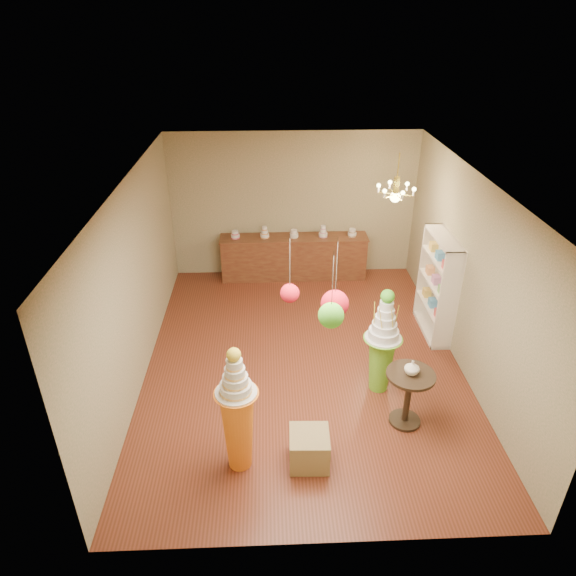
{
  "coord_description": "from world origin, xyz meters",
  "views": [
    {
      "loc": [
        -0.53,
        -6.75,
        5.08
      ],
      "look_at": [
        -0.25,
        0.0,
        1.36
      ],
      "focal_mm": 32.0,
      "sensor_mm": 36.0,
      "label": 1
    }
  ],
  "objects_px": {
    "sideboard": "(294,256)",
    "round_table": "(409,391)",
    "pedestal_green": "(382,350)",
    "pedestal_orange": "(238,420)"
  },
  "relations": [
    {
      "from": "sideboard",
      "to": "round_table",
      "type": "bearing_deg",
      "value": -73.44
    },
    {
      "from": "round_table",
      "to": "pedestal_green",
      "type": "bearing_deg",
      "value": 107.03
    },
    {
      "from": "pedestal_orange",
      "to": "sideboard",
      "type": "distance_m",
      "value": 5.16
    },
    {
      "from": "sideboard",
      "to": "round_table",
      "type": "relative_size",
      "value": 3.56
    },
    {
      "from": "round_table",
      "to": "pedestal_orange",
      "type": "bearing_deg",
      "value": -164.02
    },
    {
      "from": "pedestal_green",
      "to": "pedestal_orange",
      "type": "relative_size",
      "value": 0.96
    },
    {
      "from": "pedestal_green",
      "to": "round_table",
      "type": "relative_size",
      "value": 1.98
    },
    {
      "from": "round_table",
      "to": "sideboard",
      "type": "bearing_deg",
      "value": 106.56
    },
    {
      "from": "pedestal_orange",
      "to": "round_table",
      "type": "relative_size",
      "value": 2.07
    },
    {
      "from": "pedestal_green",
      "to": "sideboard",
      "type": "bearing_deg",
      "value": 106.47
    }
  ]
}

